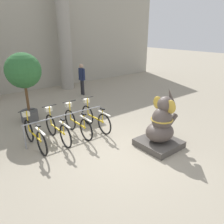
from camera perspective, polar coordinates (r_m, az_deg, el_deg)
The scene contains 11 objects.
ground_plane at distance 6.38m, azimuth 2.95°, elevation -10.52°, with size 60.00×60.00×0.00m, color #9E937F.
building_facade at distance 13.17m, azimuth -23.66°, elevation 17.80°, with size 20.00×0.20×6.00m.
column_right at distance 13.08m, azimuth -12.25°, elevation 17.32°, with size 0.91×0.91×5.16m.
bike_rack at distance 7.19m, azimuth -12.07°, elevation -2.04°, with size 2.74×0.05×0.77m.
bicycle_0 at distance 6.81m, azimuth -19.63°, elevation -5.58°, with size 0.48×1.77×1.06m.
bicycle_1 at distance 7.02m, azimuth -14.14°, elevation -4.16°, with size 0.48×1.77×1.06m.
bicycle_2 at distance 7.31m, azimuth -9.09°, elevation -2.76°, with size 0.48×1.77×1.06m.
bicycle_3 at distance 7.65m, azimuth -4.48°, elevation -1.45°, with size 0.48×1.77×1.06m.
elephant_statue at distance 6.60m, azimuth 12.66°, elevation -3.98°, with size 1.14×1.14×1.80m.
person_pedestrian at distance 11.72m, azimuth -7.88°, elevation 9.16°, with size 0.22×0.47×1.65m.
potted_tree at distance 8.51m, azimuth -22.06°, elevation 9.09°, with size 1.26×1.26×2.58m.
Camera 1 is at (-3.64, -4.06, 3.31)m, focal length 35.00 mm.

